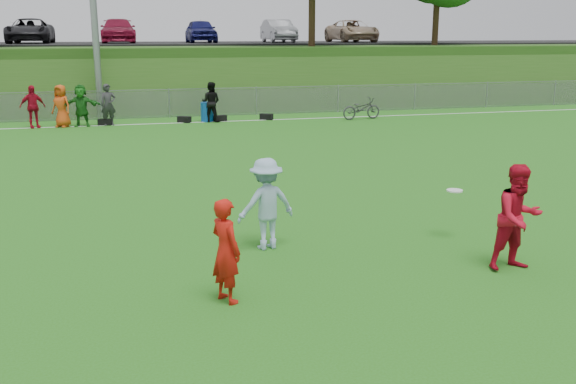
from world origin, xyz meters
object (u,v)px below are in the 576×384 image
object	(u,v)px
player_red_left	(226,251)
frisbee	(455,191)
player_red_center	(518,218)
recycling_bin	(207,112)
bicycle	(361,109)
player_blue	(266,204)

from	to	relation	value
player_red_left	frisbee	world-z (taller)	player_red_left
player_red_center	recycling_bin	world-z (taller)	player_red_center
frisbee	bicycle	world-z (taller)	bicycle
player_red_left	recycling_bin	distance (m)	19.18
player_red_left	bicycle	distance (m)	20.15
player_blue	bicycle	xyz separation A→B (m)	(7.88, 15.95, -0.34)
frisbee	recycling_bin	world-z (taller)	frisbee
player_red_left	bicycle	xyz separation A→B (m)	(8.93, 18.06, -0.28)
frisbee	player_red_left	bearing A→B (deg)	-158.33
player_blue	frisbee	xyz separation A→B (m)	(3.46, -0.32, 0.10)
player_red_left	player_red_center	distance (m)	4.70
player_red_left	recycling_bin	bearing A→B (deg)	-34.56
player_blue	recycling_bin	xyz separation A→B (m)	(1.21, 16.93, -0.40)
player_blue	player_red_center	bearing A→B (deg)	139.43
player_red_center	player_blue	distance (m)	4.17
recycling_bin	player_blue	bearing A→B (deg)	-94.09
recycling_bin	frisbee	bearing A→B (deg)	-82.59
player_red_center	recycling_bin	size ratio (longest dim) A/B	2.09
player_red_center	frisbee	bearing A→B (deg)	92.84
recycling_bin	player_red_left	bearing A→B (deg)	-96.78
recycling_bin	player_red_center	bearing A→B (deg)	-82.67
player_red_left	frisbee	distance (m)	4.85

